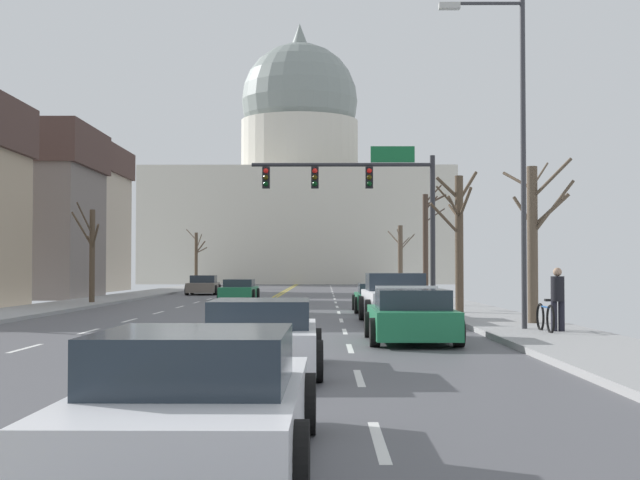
# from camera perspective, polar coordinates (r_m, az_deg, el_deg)

# --- Properties ---
(ground) EXTENTS (20.00, 180.00, 0.20)m
(ground) POSITION_cam_1_polar(r_m,az_deg,el_deg) (23.06, -7.10, -6.02)
(ground) COLOR #4F4F54
(signal_gantry) EXTENTS (7.91, 0.41, 6.84)m
(signal_gantry) POSITION_cam_1_polar(r_m,az_deg,el_deg) (39.03, 3.00, 3.14)
(signal_gantry) COLOR #28282D
(signal_gantry) RESTS_ON ground
(street_lamp_right) EXTENTS (2.28, 0.24, 8.76)m
(street_lamp_right) POSITION_cam_1_polar(r_m,az_deg,el_deg) (24.57, 12.05, 6.54)
(street_lamp_right) COLOR #333338
(street_lamp_right) RESTS_ON ground
(capitol_building) EXTENTS (34.00, 19.76, 30.38)m
(capitol_building) POSITION_cam_1_polar(r_m,az_deg,el_deg) (105.43, -1.30, 2.87)
(capitol_building) COLOR beige
(capitol_building) RESTS_ON ground
(sedan_near_00) EXTENTS (2.07, 4.65, 1.12)m
(sedan_near_00) POSITION_cam_1_polar(r_m,az_deg,el_deg) (35.89, 3.76, -3.68)
(sedan_near_00) COLOR #1E7247
(sedan_near_00) RESTS_ON ground
(pickup_truck_near_01) EXTENTS (2.31, 5.40, 1.57)m
(pickup_truck_near_01) POSITION_cam_1_polar(r_m,az_deg,el_deg) (28.69, 4.87, -3.80)
(pickup_truck_near_01) COLOR silver
(pickup_truck_near_01) RESTS_ON ground
(sedan_near_02) EXTENTS (2.06, 4.40, 1.24)m
(sedan_near_02) POSITION_cam_1_polar(r_m,az_deg,el_deg) (21.30, 5.76, -4.88)
(sedan_near_02) COLOR #1E7247
(sedan_near_02) RESTS_ON ground
(sedan_near_03) EXTENTS (2.08, 4.38, 1.21)m
(sedan_near_03) POSITION_cam_1_polar(r_m,az_deg,el_deg) (15.17, -3.72, -6.15)
(sedan_near_03) COLOR silver
(sedan_near_03) RESTS_ON ground
(sedan_near_04) EXTENTS (2.06, 4.70, 1.19)m
(sedan_near_04) POSITION_cam_1_polar(r_m,az_deg,el_deg) (8.13, -7.75, -10.09)
(sedan_near_04) COLOR silver
(sedan_near_04) RESTS_ON ground
(sedan_oncoming_00) EXTENTS (1.96, 4.34, 1.13)m
(sedan_oncoming_00) POSITION_cam_1_polar(r_m,az_deg,el_deg) (48.03, -5.12, -3.19)
(sedan_oncoming_00) COLOR #1E7247
(sedan_oncoming_00) RESTS_ON ground
(sedan_oncoming_01) EXTENTS (2.12, 4.57, 1.25)m
(sedan_oncoming_01) POSITION_cam_1_polar(r_m,az_deg,el_deg) (59.53, -7.36, -2.87)
(sedan_oncoming_01) COLOR #6B6056
(sedan_oncoming_01) RESTS_ON ground
(flank_building_01) EXTENTS (12.85, 10.32, 10.79)m
(flank_building_01) POSITION_cam_1_polar(r_m,az_deg,el_deg) (70.77, -17.53, 1.33)
(flank_building_01) COLOR #B2A38E
(flank_building_01) RESTS_ON ground
(bare_tree_00) EXTENTS (1.99, 2.60, 4.89)m
(bare_tree_00) POSITION_cam_1_polar(r_m,az_deg,el_deg) (70.29, 5.08, -1.00)
(bare_tree_00) COLOR brown
(bare_tree_00) RESTS_ON ground
(bare_tree_01) EXTENTS (1.68, 2.62, 4.59)m
(bare_tree_01) POSITION_cam_1_polar(r_m,az_deg,el_deg) (43.47, -14.20, -0.73)
(bare_tree_01) COLOR #4C3D2D
(bare_tree_01) RESTS_ON ground
(bare_tree_02) EXTENTS (1.77, 2.54, 4.84)m
(bare_tree_02) POSITION_cam_1_polar(r_m,az_deg,el_deg) (26.97, 13.32, 0.16)
(bare_tree_02) COLOR brown
(bare_tree_02) RESTS_ON ground
(bare_tree_03) EXTENTS (1.92, 1.98, 4.93)m
(bare_tree_03) POSITION_cam_1_polar(r_m,az_deg,el_deg) (77.38, -7.79, -1.13)
(bare_tree_03) COLOR #4C3D2D
(bare_tree_03) RESTS_ON ground
(bare_tree_04) EXTENTS (1.30, 1.96, 6.17)m
(bare_tree_04) POSITION_cam_1_polar(r_m,az_deg,el_deg) (50.00, 6.70, -0.14)
(bare_tree_04) COLOR #423328
(bare_tree_04) RESTS_ON ground
(bare_tree_06) EXTENTS (1.95, 2.31, 5.17)m
(bare_tree_06) POSITION_cam_1_polar(r_m,az_deg,el_deg) (32.97, 8.73, 0.26)
(bare_tree_06) COLOR #4C3D2D
(bare_tree_06) RESTS_ON ground
(pedestrian_00) EXTENTS (0.35, 0.34, 1.60)m
(pedestrian_00) POSITION_cam_1_polar(r_m,az_deg,el_deg) (23.61, 14.74, -3.43)
(pedestrian_00) COLOR black
(pedestrian_00) RESTS_ON ground
(bicycle_parked) EXTENTS (0.12, 1.77, 0.85)m
(bicycle_parked) POSITION_cam_1_polar(r_m,az_deg,el_deg) (23.54, 14.01, -4.76)
(bicycle_parked) COLOR black
(bicycle_parked) RESTS_ON ground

